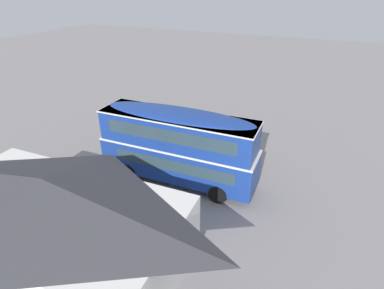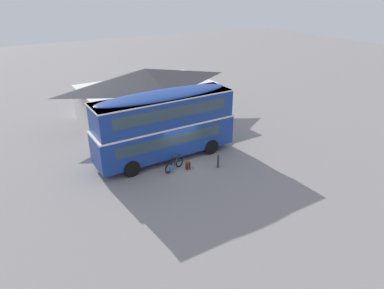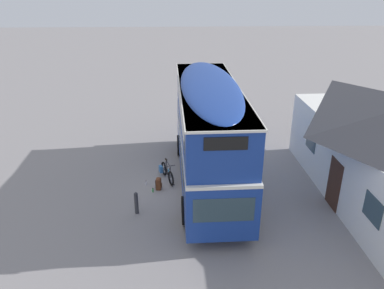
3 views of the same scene
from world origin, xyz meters
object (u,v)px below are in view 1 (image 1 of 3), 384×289
(water_bottle_clear_plastic, at_px, (195,158))
(double_decker_bus, at_px, (178,144))
(kerb_bollard, at_px, (169,146))
(touring_bicycle, at_px, (196,162))
(backpack_on_ground, at_px, (186,158))
(water_bottle_green_metal, at_px, (185,158))

(water_bottle_clear_plastic, bearing_deg, double_decker_bus, 92.70)
(kerb_bollard, bearing_deg, touring_bicycle, 157.14)
(backpack_on_ground, xyz_separation_m, water_bottle_clear_plastic, (-0.37, -0.60, -0.19))
(backpack_on_ground, bearing_deg, water_bottle_clear_plastic, -121.98)
(water_bottle_clear_plastic, distance_m, kerb_bollard, 2.28)
(touring_bicycle, bearing_deg, water_bottle_green_metal, -27.48)
(double_decker_bus, xyz_separation_m, water_bottle_clear_plastic, (0.13, -2.86, -2.54))
(water_bottle_clear_plastic, distance_m, water_bottle_green_metal, 0.72)
(backpack_on_ground, height_order, water_bottle_green_metal, backpack_on_ground)
(water_bottle_clear_plastic, bearing_deg, touring_bicycle, 118.22)
(water_bottle_green_metal, bearing_deg, double_decker_bus, 107.01)
(touring_bicycle, height_order, kerb_bollard, touring_bicycle)
(touring_bicycle, relative_size, backpack_on_ground, 2.88)
(backpack_on_ground, distance_m, water_bottle_clear_plastic, 0.73)
(touring_bicycle, relative_size, water_bottle_clear_plastic, 7.17)
(touring_bicycle, height_order, water_bottle_clear_plastic, touring_bicycle)
(water_bottle_green_metal, bearing_deg, water_bottle_clear_plastic, -151.38)
(double_decker_bus, bearing_deg, touring_bicycle, -100.87)
(touring_bicycle, xyz_separation_m, kerb_bollard, (2.74, -1.16, 0.13))
(backpack_on_ground, bearing_deg, double_decker_bus, 102.60)
(double_decker_bus, height_order, kerb_bollard, double_decker_bus)
(double_decker_bus, bearing_deg, water_bottle_green_metal, -72.99)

